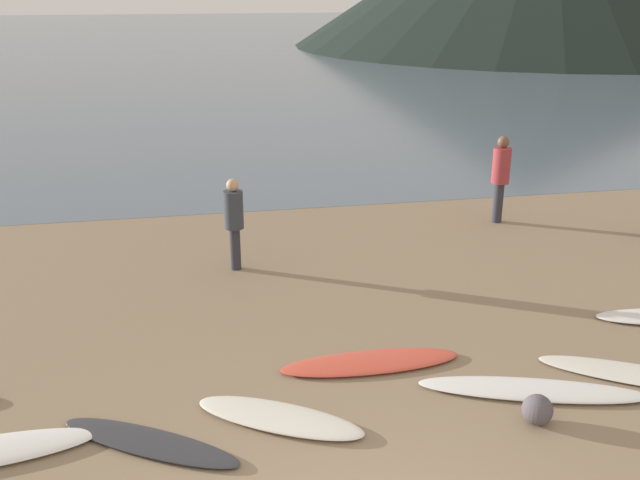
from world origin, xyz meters
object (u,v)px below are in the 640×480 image
at_px(surfboard_6, 640,375).
at_px(surfboard_3, 279,417).
at_px(surfboard_5, 533,390).
at_px(surfboard_2, 149,442).
at_px(beach_rock_near, 537,410).
at_px(person_2, 501,172).
at_px(surfboard_4, 371,362).
at_px(person_0, 234,217).

bearing_deg(surfboard_6, surfboard_3, -148.15).
relative_size(surfboard_3, surfboard_5, 0.73).
bearing_deg(surfboard_5, surfboard_2, -160.31).
bearing_deg(surfboard_6, surfboard_5, -146.27).
xyz_separation_m(surfboard_2, beach_rock_near, (4.13, -0.40, 0.13)).
relative_size(surfboard_6, person_2, 1.37).
height_order(surfboard_3, surfboard_6, surfboard_3).
height_order(surfboard_4, person_0, person_0).
xyz_separation_m(surfboard_6, person_2, (0.78, 5.89, 0.99)).
distance_m(surfboard_5, person_0, 5.52).
xyz_separation_m(surfboard_4, person_0, (-1.40, 3.50, 0.88)).
xyz_separation_m(surfboard_3, surfboard_4, (1.29, 0.98, -0.01)).
relative_size(surfboard_2, beach_rock_near, 6.26).
distance_m(person_0, beach_rock_near, 5.85).
xyz_separation_m(person_2, beach_rock_near, (-2.47, -6.53, -0.86)).
relative_size(surfboard_4, person_0, 1.47).
bearing_deg(person_2, person_0, -98.22).
bearing_deg(person_0, beach_rock_near, -99.36).
bearing_deg(surfboard_3, surfboard_5, 30.73).
height_order(surfboard_5, person_0, person_0).
bearing_deg(surfboard_6, person_2, 113.36).
height_order(surfboard_5, beach_rock_near, beach_rock_near).
bearing_deg(surfboard_3, person_0, 122.09).
relative_size(person_0, beach_rock_near, 4.63).
height_order(surfboard_6, beach_rock_near, beach_rock_near).
distance_m(surfboard_4, beach_rock_near, 2.13).
xyz_separation_m(surfboard_5, person_2, (2.23, 5.96, 0.98)).
distance_m(surfboard_2, beach_rock_near, 4.15).
xyz_separation_m(surfboard_4, person_2, (3.93, 4.98, 0.99)).
bearing_deg(surfboard_6, beach_rock_near, -128.50).
relative_size(surfboard_5, beach_rock_near, 7.90).
bearing_deg(person_2, surfboard_2, -70.89).
xyz_separation_m(surfboard_2, person_0, (1.27, 4.65, 0.88)).
relative_size(surfboard_2, surfboard_3, 1.08).
distance_m(surfboard_4, person_2, 6.42).
height_order(surfboard_6, person_0, person_0).
bearing_deg(surfboard_5, person_0, 142.18).
bearing_deg(beach_rock_near, surfboard_5, 66.67).
height_order(surfboard_4, surfboard_5, surfboard_5).
height_order(surfboard_5, surfboard_6, surfboard_5).
relative_size(surfboard_4, surfboard_6, 0.96).
height_order(surfboard_3, person_0, person_0).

